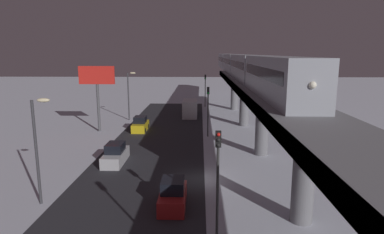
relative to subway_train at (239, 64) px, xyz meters
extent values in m
plane|color=silver|center=(6.58, 29.41, -8.72)|extent=(240.00, 240.00, 0.00)
cube|color=#28282D|center=(11.60, 29.41, -8.71)|extent=(11.00, 84.85, 0.01)
cube|color=slate|center=(0.00, 29.41, -2.18)|extent=(5.00, 84.85, 0.80)
cube|color=#38383D|center=(2.38, 29.41, -2.18)|extent=(0.24, 83.15, 0.80)
cylinder|color=slate|center=(0.00, -5.94, -5.65)|extent=(1.40, 1.40, 6.14)
cylinder|color=slate|center=(0.00, 8.20, -5.65)|extent=(1.40, 1.40, 6.14)
cylinder|color=slate|center=(0.00, 22.34, -5.65)|extent=(1.40, 1.40, 6.14)
cylinder|color=slate|center=(0.00, 36.48, -5.65)|extent=(1.40, 1.40, 6.14)
cube|color=#999EA8|center=(0.00, 27.90, -0.08)|extent=(2.90, 18.00, 3.40)
cube|color=black|center=(0.00, 27.90, 0.33)|extent=(2.94, 16.20, 0.90)
cube|color=#999EA8|center=(0.00, 9.30, -0.08)|extent=(2.90, 18.00, 3.40)
cube|color=black|center=(0.00, 9.30, 0.33)|extent=(2.94, 16.20, 0.90)
cube|color=#999EA8|center=(0.00, -9.30, -0.08)|extent=(2.90, 18.00, 3.40)
cube|color=black|center=(0.00, -9.30, 0.33)|extent=(2.94, 16.20, 0.90)
cube|color=#999EA8|center=(0.00, -27.90, -0.08)|extent=(2.90, 18.00, 3.40)
cube|color=black|center=(0.00, -27.90, 0.33)|extent=(2.94, 16.20, 0.90)
sphere|color=white|center=(0.00, 36.95, 0.09)|extent=(0.44, 0.44, 0.44)
cube|color=gold|center=(14.80, 11.62, -8.17)|extent=(1.80, 4.27, 1.10)
cube|color=black|center=(14.80, 11.62, -7.18)|extent=(1.58, 2.05, 0.87)
cylinder|color=black|center=(13.94, 12.95, -8.40)|extent=(0.20, 0.64, 0.64)
cylinder|color=black|center=(15.65, 12.95, -8.40)|extent=(0.20, 0.64, 0.64)
cylinder|color=black|center=(13.94, 10.30, -8.40)|extent=(0.20, 0.64, 0.64)
cylinder|color=black|center=(15.65, 10.30, -8.40)|extent=(0.20, 0.64, 0.64)
cube|color=#A51E1E|center=(8.40, 34.51, -8.17)|extent=(1.80, 4.07, 1.10)
cube|color=black|center=(8.40, 34.51, -7.18)|extent=(1.58, 1.95, 0.87)
cube|color=#B2B2B7|center=(14.80, 25.34, -8.17)|extent=(1.80, 4.65, 1.10)
cube|color=black|center=(14.80, 25.34, -7.18)|extent=(1.58, 2.23, 0.87)
cube|color=black|center=(8.20, -2.22, -7.52)|extent=(2.30, 2.20, 2.40)
cube|color=silver|center=(8.20, 1.58, -7.32)|extent=(2.40, 5.00, 2.80)
cylinder|color=#2D2D2D|center=(5.50, 38.48, -5.97)|extent=(0.16, 0.16, 5.50)
cube|color=black|center=(5.50, 38.48, -2.77)|extent=(0.32, 0.32, 0.90)
sphere|color=red|center=(5.50, 38.66, -2.47)|extent=(0.20, 0.20, 0.20)
sphere|color=black|center=(5.50, 38.66, -2.77)|extent=(0.20, 0.20, 0.20)
sphere|color=black|center=(5.50, 38.66, -3.07)|extent=(0.20, 0.20, 0.20)
cylinder|color=#2D2D2D|center=(5.50, 14.76, -5.97)|extent=(0.16, 0.16, 5.50)
cube|color=black|center=(5.50, 14.76, -2.77)|extent=(0.32, 0.32, 0.90)
sphere|color=black|center=(5.50, 14.94, -2.47)|extent=(0.20, 0.20, 0.20)
sphere|color=black|center=(5.50, 14.94, -2.77)|extent=(0.20, 0.20, 0.20)
sphere|color=#19E53F|center=(5.50, 14.94, -3.07)|extent=(0.20, 0.20, 0.20)
cylinder|color=#2D2D2D|center=(5.50, -8.96, -5.97)|extent=(0.16, 0.16, 5.50)
cube|color=black|center=(5.50, -8.96, -2.77)|extent=(0.32, 0.32, 0.90)
sphere|color=black|center=(5.50, -8.78, -2.47)|extent=(0.20, 0.20, 0.20)
sphere|color=black|center=(5.50, -8.78, -2.77)|extent=(0.20, 0.20, 0.20)
sphere|color=#19E53F|center=(5.50, -8.78, -3.07)|extent=(0.20, 0.20, 0.20)
cylinder|color=#4C4C51|center=(20.32, 12.31, -5.47)|extent=(0.36, 0.36, 6.50)
cube|color=red|center=(20.32, 12.31, -1.02)|extent=(4.80, 0.30, 2.40)
cylinder|color=#38383D|center=(17.90, 34.41, -4.97)|extent=(0.20, 0.20, 7.50)
ellipsoid|color=#F4E5B2|center=(17.10, 34.41, -1.22)|extent=(0.90, 0.44, 0.30)
cylinder|color=#38383D|center=(17.90, 4.41, -4.97)|extent=(0.20, 0.20, 7.50)
ellipsoid|color=#F4E5B2|center=(17.10, 4.41, -1.22)|extent=(0.90, 0.44, 0.30)
camera|label=1|loc=(6.52, 56.20, 1.94)|focal=30.90mm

